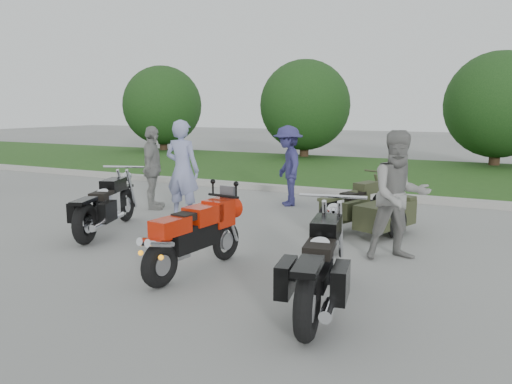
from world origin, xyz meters
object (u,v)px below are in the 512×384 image
at_px(person_grey, 399,196).
at_px(person_back, 153,168).
at_px(person_stripe, 182,170).
at_px(sportbike_red, 193,234).
at_px(cruiser_right, 321,268).
at_px(cruiser_left, 105,207).
at_px(cruiser_sidecar, 372,211).
at_px(person_denim, 288,166).

bearing_deg(person_grey, person_back, 133.40).
relative_size(person_stripe, person_back, 1.09).
relative_size(sportbike_red, person_stripe, 0.98).
bearing_deg(cruiser_right, person_back, 134.07).
distance_m(cruiser_left, person_stripe, 1.67).
height_order(sportbike_red, person_grey, person_grey).
xyz_separation_m(sportbike_red, cruiser_sidecar, (1.57, 3.11, -0.15)).
distance_m(cruiser_sidecar, person_stripe, 3.58).
xyz_separation_m(person_denim, person_back, (-2.39, -1.61, 0.00)).
distance_m(person_stripe, person_grey, 4.23).
xyz_separation_m(cruiser_right, cruiser_sidecar, (-0.28, 3.51, -0.09)).
height_order(sportbike_red, person_back, person_back).
relative_size(sportbike_red, cruiser_left, 0.84).
height_order(person_stripe, person_back, person_stripe).
bearing_deg(person_stripe, cruiser_right, 139.18).
xyz_separation_m(cruiser_right, person_stripe, (-3.77, 2.98, 0.49)).
distance_m(sportbike_red, cruiser_sidecar, 3.49).
distance_m(cruiser_left, cruiser_right, 4.59).
bearing_deg(person_back, person_grey, -132.24).
distance_m(sportbike_red, person_grey, 2.89).
relative_size(person_denim, person_back, 1.00).
xyz_separation_m(cruiser_sidecar, person_grey, (0.67, -1.32, 0.53)).
distance_m(cruiser_left, cruiser_sidecar, 4.53).
relative_size(cruiser_sidecar, person_denim, 1.14).
distance_m(cruiser_right, person_stripe, 4.83).
bearing_deg(cruiser_sidecar, person_stripe, -150.91).
bearing_deg(cruiser_right, cruiser_sidecar, 84.40).
xyz_separation_m(cruiser_left, person_grey, (4.73, 0.70, 0.46)).
xyz_separation_m(cruiser_right, person_denim, (-2.51, 5.13, 0.41)).
relative_size(cruiser_sidecar, person_stripe, 1.05).
distance_m(person_stripe, person_denim, 2.50).
bearing_deg(cruiser_right, person_denim, 105.86).
bearing_deg(person_grey, person_stripe, 136.80).
bearing_deg(person_grey, cruiser_left, 155.92).
bearing_deg(person_denim, cruiser_right, -9.06).
distance_m(cruiser_right, person_denim, 5.73).
bearing_deg(cruiser_left, cruiser_right, -37.33).
bearing_deg(person_denim, cruiser_left, -61.86).
bearing_deg(person_back, person_stripe, -143.85).
bearing_deg(cruiser_left, sportbike_red, -42.07).
relative_size(person_grey, person_denim, 1.04).
relative_size(cruiser_sidecar, person_grey, 1.10).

